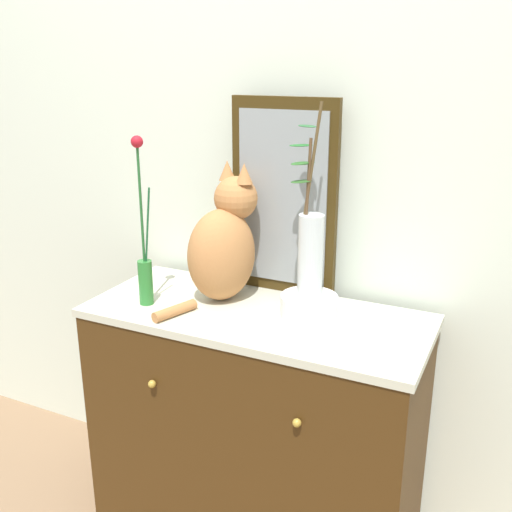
{
  "coord_description": "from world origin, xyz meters",
  "views": [
    {
      "loc": [
        0.71,
        -1.5,
        1.56
      ],
      "look_at": [
        0.0,
        0.0,
        1.01
      ],
      "focal_mm": 41.55,
      "sensor_mm": 36.0,
      "label": 1
    }
  ],
  "objects_px": {
    "cat_sitting": "(224,244)",
    "vase_slim_green": "(144,259)",
    "sideboard": "(256,429)",
    "vase_glass_clear": "(310,249)",
    "bowl_porcelain": "(309,305)",
    "mirror_leaning": "(282,198)"
  },
  "relations": [
    {
      "from": "cat_sitting",
      "to": "vase_slim_green",
      "type": "distance_m",
      "value": 0.25
    },
    {
      "from": "sideboard",
      "to": "vase_glass_clear",
      "type": "xyz_separation_m",
      "value": [
        0.15,
        0.05,
        0.63
      ]
    },
    {
      "from": "vase_slim_green",
      "to": "bowl_porcelain",
      "type": "distance_m",
      "value": 0.52
    },
    {
      "from": "sideboard",
      "to": "mirror_leaning",
      "type": "bearing_deg",
      "value": 91.28
    },
    {
      "from": "mirror_leaning",
      "to": "vase_glass_clear",
      "type": "relative_size",
      "value": 1.12
    },
    {
      "from": "bowl_porcelain",
      "to": "sideboard",
      "type": "bearing_deg",
      "value": -162.27
    },
    {
      "from": "vase_slim_green",
      "to": "bowl_porcelain",
      "type": "height_order",
      "value": "vase_slim_green"
    },
    {
      "from": "sideboard",
      "to": "mirror_leaning",
      "type": "height_order",
      "value": "mirror_leaning"
    },
    {
      "from": "cat_sitting",
      "to": "bowl_porcelain",
      "type": "bearing_deg",
      "value": -2.84
    },
    {
      "from": "vase_slim_green",
      "to": "sideboard",
      "type": "bearing_deg",
      "value": 14.34
    },
    {
      "from": "sideboard",
      "to": "mirror_leaning",
      "type": "relative_size",
      "value": 1.67
    },
    {
      "from": "cat_sitting",
      "to": "bowl_porcelain",
      "type": "relative_size",
      "value": 2.52
    },
    {
      "from": "mirror_leaning",
      "to": "vase_glass_clear",
      "type": "height_order",
      "value": "mirror_leaning"
    },
    {
      "from": "bowl_porcelain",
      "to": "vase_glass_clear",
      "type": "height_order",
      "value": "vase_glass_clear"
    },
    {
      "from": "sideboard",
      "to": "vase_glass_clear",
      "type": "height_order",
      "value": "vase_glass_clear"
    },
    {
      "from": "sideboard",
      "to": "cat_sitting",
      "type": "distance_m",
      "value": 0.62
    },
    {
      "from": "bowl_porcelain",
      "to": "vase_glass_clear",
      "type": "xyz_separation_m",
      "value": [
        -0.0,
        0.0,
        0.18
      ]
    },
    {
      "from": "cat_sitting",
      "to": "sideboard",
      "type": "bearing_deg",
      "value": -24.03
    },
    {
      "from": "mirror_leaning",
      "to": "cat_sitting",
      "type": "xyz_separation_m",
      "value": [
        -0.14,
        -0.14,
        -0.13
      ]
    },
    {
      "from": "vase_slim_green",
      "to": "cat_sitting",
      "type": "bearing_deg",
      "value": 37.3
    },
    {
      "from": "cat_sitting",
      "to": "vase_slim_green",
      "type": "xyz_separation_m",
      "value": [
        -0.2,
        -0.15,
        -0.03
      ]
    },
    {
      "from": "cat_sitting",
      "to": "bowl_porcelain",
      "type": "distance_m",
      "value": 0.33
    }
  ]
}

